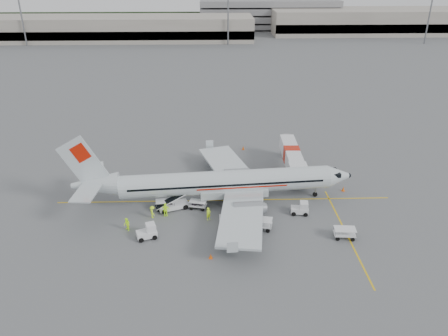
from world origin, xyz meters
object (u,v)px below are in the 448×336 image
(jet_bridge, at_px, (291,160))
(belt_loader, at_px, (173,199))
(tug_fore, at_px, (300,208))
(tug_aft, at_px, (147,231))
(aircraft, at_px, (226,168))
(tug_mid, at_px, (229,217))

(jet_bridge, relative_size, belt_loader, 2.92)
(belt_loader, bearing_deg, tug_fore, -27.17)
(jet_bridge, xyz_separation_m, tug_fore, (-0.87, -12.03, -1.12))
(belt_loader, distance_m, tug_aft, 6.94)
(jet_bridge, xyz_separation_m, belt_loader, (-16.81, -10.35, -0.57))
(belt_loader, bearing_deg, tug_aft, -132.82)
(belt_loader, xyz_separation_m, tug_fore, (15.93, -1.68, -0.55))
(belt_loader, bearing_deg, jet_bridge, 10.48)
(aircraft, xyz_separation_m, jet_bridge, (10.01, 8.69, -2.99))
(tug_fore, bearing_deg, belt_loader, -178.20)
(tug_mid, bearing_deg, tug_aft, -164.04)
(aircraft, bearing_deg, tug_mid, -92.56)
(aircraft, xyz_separation_m, tug_mid, (0.22, -5.45, -4.02))
(aircraft, height_order, tug_fore, aircraft)
(belt_loader, height_order, tug_fore, belt_loader)
(belt_loader, relative_size, tug_aft, 2.25)
(tug_mid, height_order, tug_aft, tug_mid)
(tug_fore, bearing_deg, jet_bridge, 93.66)
(aircraft, height_order, jet_bridge, aircraft)
(tug_fore, relative_size, tug_mid, 0.90)
(aircraft, bearing_deg, tug_fore, -24.90)
(jet_bridge, relative_size, tug_aft, 6.56)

